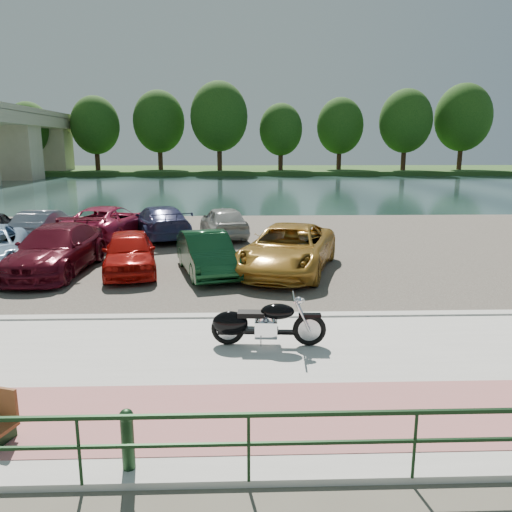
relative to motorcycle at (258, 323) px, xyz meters
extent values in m
plane|color=#595447|center=(-0.26, -0.23, -0.56)|extent=(200.00, 200.00, 0.00)
cube|color=#B7B6AD|center=(-0.26, -1.23, -0.51)|extent=(60.00, 6.00, 0.10)
cube|color=#AD6561|center=(-0.26, -2.73, -0.46)|extent=(60.00, 2.00, 0.01)
cube|color=#B7B6AD|center=(-0.26, 1.77, -0.49)|extent=(60.00, 0.30, 0.14)
cube|color=#3D3931|center=(-0.26, 10.77, -0.54)|extent=(60.00, 18.00, 0.04)
cube|color=#1A2F2E|center=(-0.26, 39.77, -0.56)|extent=(120.00, 40.00, 0.00)
cube|color=#204819|center=(-0.26, 71.77, -0.26)|extent=(120.00, 24.00, 0.60)
cube|color=tan|center=(-28.26, 53.77, 3.04)|extent=(6.00, 4.00, 7.20)
cube|color=tan|center=(-28.26, 65.77, 3.04)|extent=(6.00, 4.00, 7.20)
cylinder|color=black|center=(-2.26, -4.23, -0.01)|extent=(0.04, 0.04, 0.90)
cylinder|color=black|center=(-0.26, -4.23, -0.01)|extent=(0.04, 0.04, 0.90)
cylinder|color=black|center=(1.74, -4.23, -0.01)|extent=(0.04, 0.04, 0.90)
cube|color=black|center=(-0.26, -4.23, 0.42)|extent=(24.00, 0.05, 0.05)
cube|color=black|center=(-0.26, -4.23, 0.04)|extent=(24.00, 0.04, 0.04)
cylinder|color=black|center=(-1.76, -3.93, -0.11)|extent=(0.16, 0.16, 0.70)
sphere|color=black|center=(-1.76, -3.93, 0.26)|extent=(0.18, 0.18, 0.18)
cylinder|color=#381F14|center=(-30.26, 64.37, 2.29)|extent=(0.70, 0.70, 4.50)
ellipsoid|color=#153A0F|center=(-30.26, 64.37, 5.89)|extent=(6.30, 6.30, 7.56)
cylinder|color=#381F14|center=(-21.26, 65.77, 2.51)|extent=(0.70, 0.70, 4.95)
ellipsoid|color=#153A0F|center=(-21.26, 65.77, 6.47)|extent=(6.93, 6.93, 8.32)
cylinder|color=#381F14|center=(-12.26, 67.17, 2.74)|extent=(0.70, 0.70, 5.40)
ellipsoid|color=#153A0F|center=(-12.26, 67.17, 7.06)|extent=(7.56, 7.56, 9.07)
cylinder|color=#381F14|center=(-3.26, 64.37, 2.96)|extent=(0.70, 0.70, 5.85)
ellipsoid|color=#153A0F|center=(-3.26, 64.37, 7.64)|extent=(8.19, 8.19, 9.83)
cylinder|color=#381F14|center=(5.74, 65.77, 2.29)|extent=(0.70, 0.70, 4.50)
ellipsoid|color=#153A0F|center=(5.74, 65.77, 5.89)|extent=(6.30, 6.30, 7.56)
cylinder|color=#381F14|center=(14.74, 67.17, 2.51)|extent=(0.70, 0.70, 4.95)
ellipsoid|color=#153A0F|center=(14.74, 67.17, 6.47)|extent=(6.93, 6.93, 8.32)
cylinder|color=#381F14|center=(23.74, 64.37, 2.74)|extent=(0.70, 0.70, 5.40)
ellipsoid|color=#153A0F|center=(23.74, 64.37, 7.06)|extent=(7.56, 7.56, 9.07)
cylinder|color=#381F14|center=(32.74, 65.77, 2.96)|extent=(0.70, 0.70, 5.85)
ellipsoid|color=#153A0F|center=(32.74, 65.77, 7.64)|extent=(8.19, 8.19, 9.83)
torus|color=black|center=(1.04, -0.07, -0.12)|extent=(0.69, 0.16, 0.68)
torus|color=black|center=(-0.61, 0.03, -0.12)|extent=(0.69, 0.16, 0.68)
cylinder|color=#B2B2B7|center=(1.04, -0.07, -0.12)|extent=(0.46, 0.09, 0.46)
cylinder|color=#B2B2B7|center=(-0.61, 0.03, -0.12)|extent=(0.46, 0.09, 0.46)
cylinder|color=silver|center=(0.90, -0.16, 0.18)|extent=(0.33, 0.07, 0.63)
cylinder|color=silver|center=(0.91, 0.04, 0.18)|extent=(0.33, 0.07, 0.63)
cylinder|color=silver|center=(0.71, -0.05, 0.57)|extent=(0.08, 0.75, 0.04)
sphere|color=silver|center=(0.81, -0.06, 0.49)|extent=(0.17, 0.17, 0.16)
sphere|color=silver|center=(0.88, -0.06, 0.49)|extent=(0.12, 0.12, 0.11)
cube|color=black|center=(1.04, -0.07, 0.19)|extent=(0.46, 0.17, 0.06)
cube|color=black|center=(0.22, -0.02, -0.18)|extent=(1.20, 0.18, 0.08)
cube|color=silver|center=(0.17, -0.02, -0.11)|extent=(0.47, 0.35, 0.34)
cylinder|color=silver|center=(0.27, -0.02, 0.09)|extent=(0.26, 0.20, 0.27)
cylinder|color=silver|center=(0.07, -0.01, 0.09)|extent=(0.26, 0.20, 0.27)
ellipsoid|color=black|center=(0.40, -0.03, 0.26)|extent=(0.70, 0.40, 0.32)
cube|color=black|center=(-0.13, 0.00, 0.20)|extent=(0.57, 0.31, 0.10)
ellipsoid|color=black|center=(-0.56, 0.03, 0.00)|extent=(0.75, 0.38, 0.50)
cube|color=black|center=(-0.61, 0.03, -0.07)|extent=(0.41, 0.21, 0.30)
cylinder|color=silver|center=(-0.12, 0.16, -0.24)|extent=(1.10, 0.16, 0.09)
cylinder|color=silver|center=(-0.12, 0.16, -0.16)|extent=(1.10, 0.16, 0.09)
cylinder|color=#B2B2B7|center=(0.06, -0.19, -0.33)|extent=(0.03, 0.14, 0.22)
cube|color=black|center=(-3.57, -3.37, -0.35)|extent=(0.20, 0.45, 0.22)
imported|color=#510B18|center=(-6.31, 6.47, 0.23)|extent=(2.34, 5.26, 1.50)
imported|color=#AF110B|center=(-3.92, 6.31, 0.16)|extent=(2.36, 4.23, 1.36)
imported|color=#103B1D|center=(-1.42, 6.11, 0.14)|extent=(2.39, 4.26, 1.33)
imported|color=#AE7C28|center=(1.22, 6.30, 0.24)|extent=(4.04, 5.97, 1.52)
imported|color=slate|center=(-8.84, 12.19, 0.15)|extent=(1.63, 4.15, 1.35)
imported|color=maroon|center=(-6.12, 12.24, 0.23)|extent=(3.21, 5.69, 1.50)
imported|color=navy|center=(-3.92, 12.63, 0.20)|extent=(3.66, 5.37, 1.44)
imported|color=#A3A39F|center=(-1.08, 12.67, 0.18)|extent=(2.58, 4.42, 1.41)
camera|label=1|loc=(-0.34, -9.53, 3.50)|focal=35.00mm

